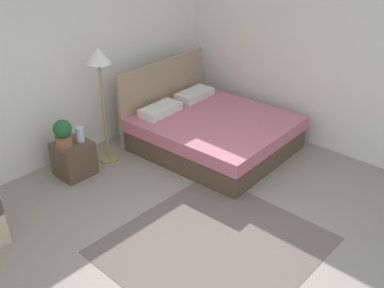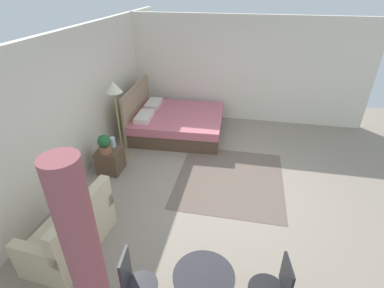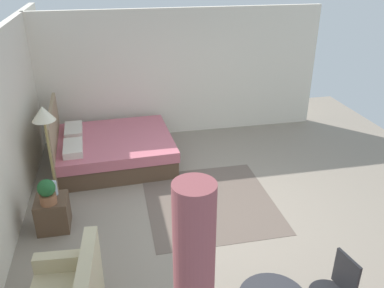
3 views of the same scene
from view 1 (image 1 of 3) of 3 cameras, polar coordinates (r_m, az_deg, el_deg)
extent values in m
cube|color=gray|center=(4.78, 1.37, -15.12)|extent=(9.40, 8.99, 0.02)
cube|color=silver|center=(6.21, -19.94, 8.20)|extent=(9.40, 0.12, 2.65)
cube|color=silver|center=(6.56, 20.57, 9.12)|extent=(0.12, 5.99, 2.65)
cube|color=#66564C|center=(4.98, 2.83, -12.79)|extent=(2.14, 2.00, 0.01)
cube|color=brown|center=(6.72, 2.95, 0.59)|extent=(1.90, 2.11, 0.32)
cube|color=#C66675|center=(6.60, 3.01, 2.58)|extent=(1.95, 2.15, 0.19)
cube|color=#997F60|center=(7.16, -3.66, 6.10)|extent=(1.88, 0.14, 1.17)
cube|color=silver|center=(6.70, -4.07, 4.40)|extent=(0.67, 0.35, 0.12)
cube|color=silver|center=(7.24, 0.32, 6.36)|extent=(0.67, 0.35, 0.12)
cube|color=brown|center=(6.26, -14.89, -1.82)|extent=(0.46, 0.44, 0.48)
cylinder|color=#935B3D|center=(6.07, -16.06, 0.40)|extent=(0.22, 0.22, 0.14)
sphere|color=#235B2D|center=(6.00, -16.28, 1.87)|extent=(0.24, 0.24, 0.24)
cylinder|color=silver|center=(6.12, -14.15, 1.21)|extent=(0.12, 0.12, 0.20)
cylinder|color=#99844C|center=(6.64, -10.63, -1.74)|extent=(0.31, 0.31, 0.02)
cylinder|color=#99844C|center=(6.32, -11.20, 3.94)|extent=(0.04, 0.04, 1.42)
cone|color=beige|center=(6.04, -11.93, 11.04)|extent=(0.33, 0.33, 0.22)
camera|label=2|loc=(2.76, -86.46, 4.25)|focal=27.33mm
camera|label=3|loc=(4.38, -81.61, 9.11)|focal=37.19mm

